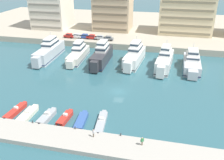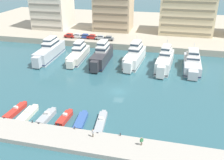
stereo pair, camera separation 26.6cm
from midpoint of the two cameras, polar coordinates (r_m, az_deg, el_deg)
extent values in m
plane|color=#2D5B66|center=(63.76, 1.37, -2.63)|extent=(400.00, 400.00, 0.00)
cube|color=#ADA38E|center=(127.04, 7.78, 11.93)|extent=(180.00, 70.00, 2.28)
cube|color=#A8A399|center=(46.13, -4.23, -14.30)|extent=(120.00, 5.98, 0.89)
cube|color=silver|center=(88.47, -14.18, 6.11)|extent=(4.83, 17.58, 3.96)
cube|color=silver|center=(80.33, -16.99, 3.90)|extent=(2.42, 2.21, 3.37)
cube|color=#192347|center=(88.88, -14.09, 5.33)|extent=(4.87, 17.76, 0.24)
cube|color=white|center=(88.76, -14.02, 8.10)|extent=(3.56, 7.43, 1.67)
cube|color=#233342|center=(88.71, -14.03, 8.20)|extent=(3.61, 7.51, 0.60)
cube|color=white|center=(88.37, -14.12, 8.99)|extent=(2.78, 5.80, 1.20)
cube|color=#233342|center=(88.34, -14.13, 9.06)|extent=(2.81, 5.86, 0.43)
cylinder|color=silver|center=(88.94, -13.93, 10.12)|extent=(0.16, 0.16, 1.80)
cube|color=silver|center=(96.68, -11.90, 7.39)|extent=(3.66, 1.02, 0.20)
cube|color=silver|center=(85.52, -7.81, 5.59)|extent=(4.73, 15.30, 2.83)
cube|color=silver|center=(78.02, -9.65, 3.57)|extent=(2.27, 2.09, 2.40)
cube|color=#192347|center=(85.83, -7.78, 5.02)|extent=(4.77, 15.45, 0.24)
cube|color=white|center=(85.83, -7.68, 7.26)|extent=(3.41, 6.50, 1.67)
cube|color=#233342|center=(85.78, -7.68, 7.37)|extent=(3.45, 6.56, 0.60)
cube|color=white|center=(85.36, -7.74, 8.27)|extent=(2.66, 5.07, 1.49)
cube|color=#233342|center=(85.32, -7.74, 8.37)|extent=(2.69, 5.12, 0.54)
cylinder|color=silver|center=(85.78, -7.61, 9.51)|extent=(0.16, 0.16, 1.80)
cube|color=silver|center=(92.96, -6.33, 6.87)|extent=(3.40, 1.07, 0.20)
cube|color=#333338|center=(81.51, -2.47, 5.24)|extent=(4.28, 15.52, 3.96)
cube|color=#333338|center=(73.70, -4.16, 3.07)|extent=(2.27, 2.07, 3.37)
cube|color=#192347|center=(81.96, -2.45, 4.40)|extent=(4.32, 15.68, 0.24)
cube|color=white|center=(81.65, -2.30, 7.40)|extent=(3.27, 6.54, 1.76)
cube|color=#233342|center=(81.60, -2.30, 7.52)|extent=(3.31, 6.60, 0.63)
cube|color=white|center=(81.20, -2.32, 8.43)|extent=(2.55, 5.10, 1.30)
cube|color=#233342|center=(81.16, -2.32, 8.52)|extent=(2.58, 5.15, 0.47)
cylinder|color=silver|center=(81.68, -2.17, 9.67)|extent=(0.16, 0.16, 1.80)
cube|color=#333338|center=(89.30, -1.13, 6.46)|extent=(3.48, 0.94, 0.20)
cube|color=white|center=(81.40, 5.06, 5.07)|extent=(5.58, 15.58, 3.78)
cube|color=white|center=(73.58, 3.49, 2.97)|extent=(2.51, 2.31, 3.21)
cube|color=black|center=(81.83, 5.02, 4.26)|extent=(5.64, 15.73, 0.24)
cube|color=white|center=(81.55, 5.32, 7.17)|extent=(3.86, 6.68, 1.80)
cube|color=#233342|center=(81.49, 5.33, 7.29)|extent=(3.91, 6.75, 0.65)
cube|color=white|center=(81.07, 5.37, 8.25)|extent=(3.01, 5.21, 1.43)
cube|color=#233342|center=(81.03, 5.37, 8.35)|extent=(3.05, 5.26, 0.52)
cylinder|color=silver|center=(81.52, 5.57, 9.52)|extent=(0.16, 0.16, 1.80)
cube|color=white|center=(89.13, 6.26, 6.24)|extent=(3.66, 1.22, 0.20)
cube|color=white|center=(78.96, 11.80, 4.04)|extent=(5.34, 15.21, 3.95)
cube|color=white|center=(71.21, 10.93, 1.84)|extent=(2.37, 2.19, 3.36)
cube|color=black|center=(79.42, 11.72, 3.18)|extent=(5.39, 15.36, 0.24)
cube|color=white|center=(79.09, 12.08, 6.18)|extent=(3.68, 6.52, 1.57)
cube|color=#233342|center=(79.04, 12.09, 6.29)|extent=(3.72, 6.58, 0.57)
cube|color=white|center=(78.64, 12.18, 7.18)|extent=(2.87, 5.08, 1.34)
cube|color=#233342|center=(78.60, 12.19, 7.27)|extent=(2.90, 5.14, 0.48)
cylinder|color=silver|center=(79.09, 12.37, 8.46)|extent=(0.16, 0.16, 1.80)
cube|color=white|center=(86.66, 12.44, 5.26)|extent=(3.47, 1.21, 0.20)
cube|color=silver|center=(80.73, 17.65, 3.44)|extent=(5.13, 14.61, 2.92)
cube|color=silver|center=(72.98, 17.87, 1.16)|extent=(2.70, 2.47, 2.48)
cube|color=#192347|center=(81.07, 17.57, 2.82)|extent=(5.18, 14.76, 0.24)
cube|color=white|center=(81.03, 17.83, 5.14)|extent=(3.89, 6.17, 1.42)
cube|color=#233342|center=(80.98, 17.84, 5.23)|extent=(3.94, 6.24, 0.51)
cube|color=white|center=(80.57, 17.96, 6.11)|extent=(3.03, 4.81, 1.51)
cube|color=#233342|center=(80.52, 17.98, 6.22)|extent=(3.07, 4.86, 0.54)
cylinder|color=silver|center=(80.95, 18.09, 7.42)|extent=(0.16, 0.16, 1.80)
cube|color=silver|center=(88.18, 17.44, 4.83)|extent=(4.12, 0.99, 0.20)
cube|color=red|center=(58.63, -21.41, -6.70)|extent=(1.97, 6.56, 0.95)
cube|color=red|center=(60.99, -19.45, -5.08)|extent=(0.90, 0.75, 0.81)
cube|color=silver|center=(58.60, -21.24, -5.89)|extent=(0.89, 0.65, 0.45)
cube|color=#283847|center=(58.75, -21.09, -5.70)|extent=(0.78, 0.13, 0.27)
cube|color=black|center=(56.39, -23.48, -8.26)|extent=(0.38, 0.30, 0.60)
cube|color=beige|center=(56.51, -18.99, -7.61)|extent=(2.19, 6.17, 0.85)
cube|color=beige|center=(59.03, -17.29, -5.86)|extent=(1.20, 0.98, 0.72)
cube|color=silver|center=(56.51, -18.85, -6.83)|extent=(1.20, 0.60, 0.41)
cube|color=#283847|center=(56.68, -18.71, -6.64)|extent=(1.09, 0.08, 0.25)
cube|color=black|center=(54.19, -20.76, -9.24)|extent=(0.36, 0.28, 0.60)
cube|color=#9EA3A8|center=(54.42, -14.89, -8.26)|extent=(2.16, 5.45, 1.02)
cube|color=#9EA3A8|center=(56.59, -13.34, -6.68)|extent=(1.06, 0.89, 0.87)
cube|color=silver|center=(54.29, -14.76, -7.35)|extent=(1.05, 0.66, 0.55)
cube|color=#283847|center=(54.45, -14.63, -7.13)|extent=(0.92, 0.14, 0.33)
cube|color=black|center=(52.39, -16.48, -9.72)|extent=(0.38, 0.30, 0.60)
cube|color=red|center=(53.27, -10.90, -8.63)|extent=(1.86, 5.18, 0.98)
cube|color=red|center=(55.40, -9.59, -7.08)|extent=(0.91, 0.76, 0.83)
cube|color=silver|center=(53.16, -10.78, -7.77)|extent=(0.90, 0.65, 0.46)
cube|color=#283847|center=(53.33, -10.66, -7.55)|extent=(0.79, 0.12, 0.28)
cube|color=black|center=(51.23, -12.28, -10.09)|extent=(0.38, 0.30, 0.60)
cube|color=#33569E|center=(52.00, -7.24, -9.34)|extent=(2.31, 5.95, 0.87)
cube|color=#33569E|center=(54.63, -6.37, -7.43)|extent=(1.06, 0.90, 0.74)
cube|color=black|center=(49.51, -8.15, -11.19)|extent=(0.38, 0.31, 0.60)
cube|color=#9EA3A8|center=(51.13, -2.62, -9.77)|extent=(2.40, 7.44, 0.92)
cube|color=#9EA3A8|center=(54.40, -1.93, -7.39)|extent=(0.98, 0.83, 0.78)
cube|color=silver|center=(51.18, -2.54, -8.79)|extent=(0.97, 0.69, 0.47)
cube|color=#283847|center=(51.37, -2.49, -8.55)|extent=(0.83, 0.16, 0.28)
cube|color=black|center=(48.00, -3.40, -12.22)|extent=(0.39, 0.32, 0.60)
cube|color=red|center=(103.81, -9.89, 9.87)|extent=(4.22, 2.03, 0.80)
cube|color=red|center=(103.55, -9.85, 10.26)|extent=(2.22, 1.72, 0.68)
cube|color=#1E2833|center=(103.55, -9.85, 10.26)|extent=(2.18, 1.74, 0.37)
cylinder|color=black|center=(103.80, -10.76, 9.58)|extent=(0.66, 0.27, 0.64)
cylinder|color=black|center=(105.25, -10.33, 9.82)|extent=(0.66, 0.27, 0.64)
cylinder|color=black|center=(102.58, -9.41, 9.49)|extent=(0.66, 0.27, 0.64)
cylinder|color=black|center=(104.04, -8.99, 9.74)|extent=(0.66, 0.27, 0.64)
cube|color=white|center=(102.96, -8.15, 9.87)|extent=(4.15, 1.84, 0.80)
cube|color=white|center=(102.71, -8.09, 10.26)|extent=(2.15, 1.63, 0.68)
cube|color=#1E2833|center=(102.71, -8.09, 10.26)|extent=(2.11, 1.64, 0.37)
cylinder|color=black|center=(102.83, -9.02, 9.56)|extent=(0.65, 0.24, 0.64)
cylinder|color=black|center=(104.33, -8.65, 9.81)|extent=(0.65, 0.24, 0.64)
cylinder|color=black|center=(101.80, -7.61, 9.49)|extent=(0.65, 0.24, 0.64)
cylinder|color=black|center=(103.31, -7.25, 9.74)|extent=(0.65, 0.24, 0.64)
cube|color=#28428E|center=(102.00, -6.37, 9.82)|extent=(4.16, 1.84, 0.80)
cube|color=#28428E|center=(101.76, -6.31, 10.22)|extent=(2.15, 1.63, 0.68)
cube|color=#1E2833|center=(101.76, -6.31, 10.22)|extent=(2.11, 1.65, 0.37)
cylinder|color=black|center=(101.83, -7.25, 9.52)|extent=(0.65, 0.24, 0.64)
cylinder|color=black|center=(103.35, -6.90, 9.77)|extent=(0.65, 0.24, 0.64)
cylinder|color=black|center=(100.87, -5.80, 9.44)|extent=(0.65, 0.24, 0.64)
cylinder|color=black|center=(102.40, -5.47, 9.69)|extent=(0.65, 0.24, 0.64)
cube|color=red|center=(100.85, -4.75, 9.71)|extent=(4.13, 1.78, 0.80)
cube|color=red|center=(100.61, -4.68, 10.11)|extent=(2.13, 1.60, 0.68)
cube|color=#1E2833|center=(100.61, -4.68, 10.11)|extent=(2.09, 1.62, 0.37)
cylinder|color=black|center=(100.62, -5.64, 9.40)|extent=(0.64, 0.23, 0.64)
cylinder|color=black|center=(102.16, -5.32, 9.66)|extent=(0.64, 0.23, 0.64)
cylinder|color=black|center=(99.76, -4.16, 9.32)|extent=(0.64, 0.23, 0.64)
cylinder|color=black|center=(101.32, -3.86, 9.58)|extent=(0.64, 0.23, 0.64)
cube|color=#B7BCC1|center=(99.77, -2.85, 9.59)|extent=(4.12, 1.76, 0.80)
cube|color=#B7BCC1|center=(99.53, -2.78, 10.00)|extent=(2.12, 1.59, 0.68)
cube|color=#1E2833|center=(99.53, -2.78, 10.00)|extent=(2.08, 1.61, 0.37)
cylinder|color=black|center=(99.48, -3.74, 9.29)|extent=(0.64, 0.23, 0.64)
cylinder|color=black|center=(101.04, -3.45, 9.54)|extent=(0.64, 0.23, 0.64)
cylinder|color=black|center=(98.72, -2.23, 9.20)|extent=(0.64, 0.23, 0.64)
cylinder|color=black|center=(100.30, -1.96, 9.46)|extent=(0.64, 0.23, 0.64)
cube|color=slate|center=(98.63, -0.96, 9.44)|extent=(4.10, 1.70, 0.80)
cube|color=slate|center=(98.40, -0.88, 9.85)|extent=(2.10, 1.56, 0.68)
cube|color=#1E2833|center=(98.40, -0.88, 9.85)|extent=(2.06, 1.58, 0.37)
cylinder|color=black|center=(98.27, -1.85, 9.13)|extent=(0.64, 0.22, 0.64)
cylinder|color=black|center=(99.85, -1.60, 9.39)|extent=(0.64, 0.22, 0.64)
cylinder|color=black|center=(97.64, -0.30, 9.03)|extent=(0.64, 0.22, 0.64)
cylinder|color=black|center=(99.23, -0.07, 9.30)|extent=(0.64, 0.22, 0.64)
cube|color=silver|center=(121.94, -13.73, 16.87)|extent=(15.40, 15.27, 22.55)
cube|color=gray|center=(116.87, -14.90, 11.57)|extent=(14.17, 0.24, 0.90)
cube|color=gray|center=(116.20, -15.08, 13.11)|extent=(14.17, 0.24, 0.90)
cube|color=gray|center=(115.62, -15.26, 14.66)|extent=(14.17, 0.24, 0.90)
cube|color=gray|center=(115.12, -15.45, 16.23)|extent=(14.17, 0.24, 0.90)
cube|color=#C6AD89|center=(114.46, 0.19, 16.10)|extent=(16.08, 12.95, 18.85)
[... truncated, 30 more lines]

